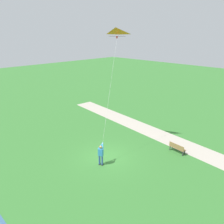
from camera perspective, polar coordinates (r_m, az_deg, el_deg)
name	(u,v)px	position (r m, az deg, el deg)	size (l,w,h in m)	color
ground_plane	(106,157)	(19.84, -1.45, -11.43)	(120.00, 120.00, 0.00)	#33702D
walkway_path	(170,139)	(23.56, 14.48, -6.78)	(2.40, 32.00, 0.02)	#ADA393
person_kite_flyer	(101,153)	(18.33, -2.87, -10.48)	(0.63, 0.50, 1.83)	#232328
flying_kite	(116,35)	(18.86, 0.92, 19.13)	(3.25, 2.03, 8.73)	orange
park_bench_near_walkway	(177,147)	(21.10, 16.25, -8.67)	(0.56, 1.53, 0.88)	olive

